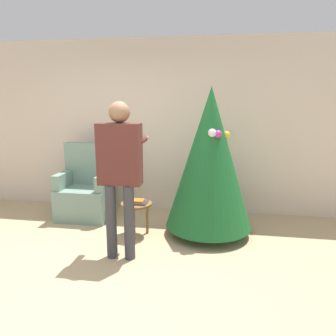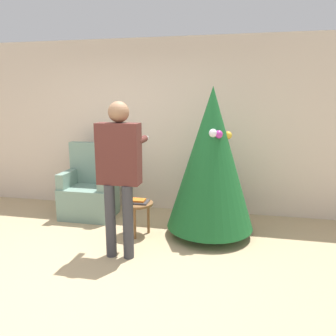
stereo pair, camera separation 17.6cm
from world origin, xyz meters
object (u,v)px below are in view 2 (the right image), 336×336
at_px(christmas_tree, 211,159).
at_px(side_stool, 138,207).
at_px(armchair, 90,191).
at_px(person_standing, 119,165).

bearing_deg(christmas_tree, side_stool, -167.96).
relative_size(armchair, person_standing, 0.64).
xyz_separation_m(christmas_tree, person_standing, (-0.96, -0.79, 0.04)).
xyz_separation_m(person_standing, side_stool, (0.02, 0.59, -0.70)).
distance_m(armchair, person_standing, 1.62).
relative_size(person_standing, side_stool, 3.94).
distance_m(christmas_tree, person_standing, 1.24).
bearing_deg(side_stool, christmas_tree, 12.04).
relative_size(armchair, side_stool, 2.50).
bearing_deg(christmas_tree, person_standing, -140.44).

